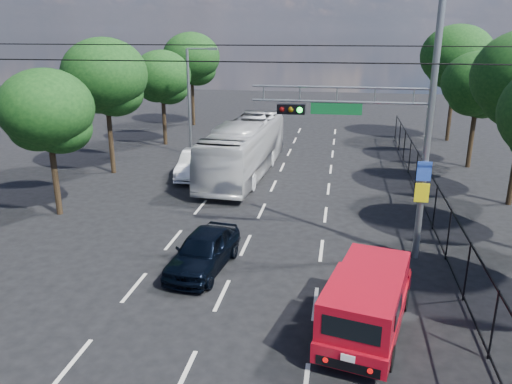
% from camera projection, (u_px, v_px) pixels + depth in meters
% --- Properties ---
extents(ground, '(120.00, 120.00, 0.00)m').
position_uv_depth(ground, '(184.00, 376.00, 12.35)').
color(ground, black).
rests_on(ground, ground).
extents(lane_markings, '(6.12, 38.00, 0.01)m').
position_uv_depth(lane_markings, '(268.00, 197.00, 25.46)').
color(lane_markings, beige).
rests_on(lane_markings, ground).
extents(signal_mast, '(6.43, 0.39, 9.50)m').
position_uv_depth(signal_mast, '(393.00, 118.00, 17.35)').
color(signal_mast, slate).
rests_on(signal_mast, ground).
extents(streetlight_left, '(2.09, 0.22, 7.08)m').
position_uv_depth(streetlight_left, '(191.00, 97.00, 32.76)').
color(streetlight_left, slate).
rests_on(streetlight_left, ground).
extents(utility_wires, '(22.00, 5.04, 0.74)m').
position_uv_depth(utility_wires, '(249.00, 56.00, 18.38)').
color(utility_wires, black).
rests_on(utility_wires, ground).
extents(fence_right, '(0.06, 34.03, 2.00)m').
position_uv_depth(fence_right, '(431.00, 198.00, 22.20)').
color(fence_right, black).
rests_on(fence_right, ground).
extents(tree_right_d, '(4.32, 4.32, 7.02)m').
position_uv_depth(tree_right_d, '(478.00, 88.00, 29.61)').
color(tree_right_d, black).
rests_on(tree_right_d, ground).
extents(tree_right_e, '(5.28, 5.28, 8.58)m').
position_uv_depth(tree_right_e, '(457.00, 61.00, 36.74)').
color(tree_right_e, black).
rests_on(tree_right_e, ground).
extents(tree_left_b, '(4.08, 4.08, 6.63)m').
position_uv_depth(tree_left_b, '(48.00, 116.00, 21.81)').
color(tree_left_b, black).
rests_on(tree_left_b, ground).
extents(tree_left_c, '(4.80, 4.80, 7.80)m').
position_uv_depth(tree_left_c, '(106.00, 81.00, 28.21)').
color(tree_left_c, black).
rests_on(tree_left_c, ground).
extents(tree_left_d, '(4.20, 4.20, 6.83)m').
position_uv_depth(tree_left_d, '(162.00, 80.00, 35.85)').
color(tree_left_d, black).
rests_on(tree_left_d, ground).
extents(tree_left_e, '(4.92, 4.92, 7.99)m').
position_uv_depth(tree_left_e, '(192.00, 61.00, 43.12)').
color(tree_left_e, black).
rests_on(tree_left_e, ground).
extents(red_pickup, '(2.90, 5.38, 1.91)m').
position_uv_depth(red_pickup, '(367.00, 300.00, 13.84)').
color(red_pickup, black).
rests_on(red_pickup, ground).
extents(navy_hatchback, '(2.16, 4.33, 1.42)m').
position_uv_depth(navy_hatchback, '(204.00, 251.00, 17.67)').
color(navy_hatchback, black).
rests_on(navy_hatchback, ground).
extents(white_bus, '(3.25, 11.41, 3.14)m').
position_uv_depth(white_bus, '(244.00, 149.00, 28.97)').
color(white_bus, silver).
rests_on(white_bus, ground).
extents(white_van, '(1.96, 4.76, 1.53)m').
position_uv_depth(white_van, '(196.00, 164.00, 28.86)').
color(white_van, white).
rests_on(white_van, ground).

